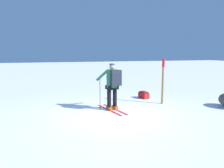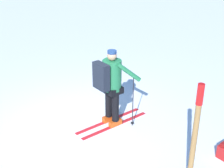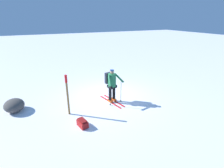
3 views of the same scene
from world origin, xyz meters
name	(u,v)px [view 1 (image 1 of 3)]	position (x,y,z in m)	size (l,w,h in m)	color
ground_plane	(116,115)	(0.00, 0.00, 0.00)	(80.00, 80.00, 0.00)	white
skier	(112,83)	(0.65, -0.09, 1.01)	(1.78, 0.88, 1.70)	red
dropped_backpack	(144,95)	(2.18, -2.10, 0.15)	(0.55, 0.38, 0.32)	maroon
trail_marker	(163,78)	(0.99, -2.36, 1.07)	(0.10, 0.10, 1.85)	olive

